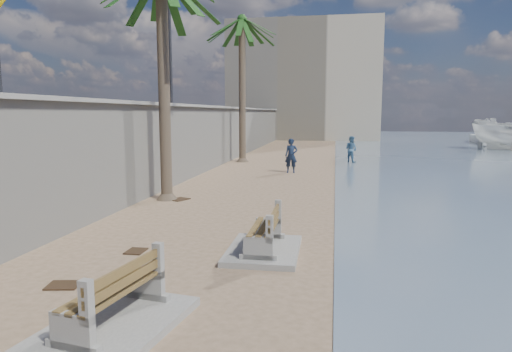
{
  "coord_description": "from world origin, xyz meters",
  "views": [
    {
      "loc": [
        1.96,
        -7.18,
        3.19
      ],
      "look_at": [
        -0.5,
        7.0,
        1.2
      ],
      "focal_mm": 32.0,
      "sensor_mm": 36.0,
      "label": 1
    }
  ],
  "objects": [
    {
      "name": "person_b",
      "position": [
        3.0,
        23.02,
        0.94
      ],
      "size": [
        1.15,
        1.11,
        1.89
      ],
      "primitive_type": "imported",
      "rotation": [
        0.0,
        0.0,
        2.49
      ],
      "color": "teal",
      "rests_on": "ground_plane"
    },
    {
      "name": "bench_near",
      "position": [
        -1.2,
        -1.23,
        0.44
      ],
      "size": [
        1.99,
        2.63,
        1.0
      ],
      "color": "gray",
      "rests_on": "ground_plane"
    },
    {
      "name": "debris_d",
      "position": [
        -2.54,
        2.42,
        0.01
      ],
      "size": [
        0.41,
        0.51,
        0.03
      ],
      "primitive_type": "cube",
      "rotation": [
        0.0,
        0.0,
        4.71
      ],
      "color": "#382616",
      "rests_on": "ground_plane"
    },
    {
      "name": "end_building",
      "position": [
        -2.0,
        52.0,
        7.0
      ],
      "size": [
        18.0,
        12.0,
        14.0
      ],
      "primitive_type": "cube",
      "color": "#B7AA93",
      "rests_on": "ground_plane"
    },
    {
      "name": "debris_b",
      "position": [
        -2.96,
        0.21,
        0.01
      ],
      "size": [
        0.65,
        0.56,
        0.03
      ],
      "primitive_type": "cube",
      "rotation": [
        0.0,
        0.0,
        3.33
      ],
      "color": "#382616",
      "rests_on": "ground_plane"
    },
    {
      "name": "wall_cap",
      "position": [
        -5.2,
        20.0,
        3.55
      ],
      "size": [
        0.8,
        70.0,
        0.12
      ],
      "primitive_type": "cube",
      "color": "gray",
      "rests_on": "seawall"
    },
    {
      "name": "streetlight",
      "position": [
        -5.1,
        12.0,
        6.64
      ],
      "size": [
        0.28,
        0.28,
        5.12
      ],
      "color": "#2D2D33",
      "rests_on": "wall_cap"
    },
    {
      "name": "debris_c",
      "position": [
        -3.7,
        8.74,
        0.01
      ],
      "size": [
        0.78,
        0.84,
        0.03
      ],
      "primitive_type": "cube",
      "rotation": [
        0.0,
        0.0,
        1.12
      ],
      "color": "#382616",
      "rests_on": "ground_plane"
    },
    {
      "name": "ground_plane",
      "position": [
        0.0,
        0.0,
        0.0
      ],
      "size": [
        140.0,
        140.0,
        0.0
      ],
      "primitive_type": "plane",
      "color": "#907258"
    },
    {
      "name": "person_a",
      "position": [
        -0.34,
        17.15,
        1.06
      ],
      "size": [
        0.77,
        0.53,
        2.11
      ],
      "primitive_type": "imported",
      "rotation": [
        0.0,
        0.0,
        0.02
      ],
      "color": "#131E35",
      "rests_on": "ground_plane"
    },
    {
      "name": "bench_far",
      "position": [
        0.4,
        2.84,
        0.43
      ],
      "size": [
        1.65,
        2.38,
        0.98
      ],
      "color": "gray",
      "rests_on": "ground_plane"
    },
    {
      "name": "yacht_far",
      "position": [
        17.83,
        44.82,
        0.35
      ],
      "size": [
        2.75,
        7.55,
        1.5
      ],
      "primitive_type": null,
      "rotation": [
        0.0,
        0.0,
        1.48
      ],
      "color": "silver",
      "rests_on": "bay_water"
    },
    {
      "name": "seawall",
      "position": [
        -5.2,
        20.0,
        1.75
      ],
      "size": [
        0.45,
        70.0,
        3.5
      ],
      "primitive_type": "cube",
      "color": "gray",
      "rests_on": "ground_plane"
    },
    {
      "name": "palm_back",
      "position": [
        -4.04,
        22.17,
        8.92
      ],
      "size": [
        5.0,
        5.0,
        9.99
      ],
      "color": "brown",
      "rests_on": "ground_plane"
    }
  ]
}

